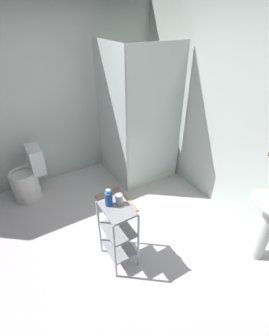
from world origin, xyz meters
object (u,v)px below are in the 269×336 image
(rinse_cup, at_px, (119,199))
(bath_mat, at_px, (116,203))
(storage_cart, at_px, (118,230))
(toilet, at_px, (28,178))
(shower_stall, at_px, (136,149))
(shampoo_bottle_blue, at_px, (109,198))

(rinse_cup, height_order, bath_mat, rinse_cup)
(storage_cart, xyz_separation_m, rinse_cup, (-0.04, 0.05, 0.36))
(toilet, bearing_deg, storage_cart, 20.41)
(shower_stall, xyz_separation_m, rinse_cup, (1.26, -0.95, 0.33))
(storage_cart, xyz_separation_m, shampoo_bottle_blue, (-0.08, -0.04, 0.38))
(toilet, bearing_deg, rinse_cup, 22.52)
(storage_cart, relative_size, bath_mat, 1.23)
(toilet, xyz_separation_m, rinse_cup, (1.55, 0.64, 0.48))
(shower_stall, height_order, rinse_cup, shower_stall)
(storage_cart, xyz_separation_m, bath_mat, (-0.82, 0.37, -0.43))
(shower_stall, xyz_separation_m, bath_mat, (0.49, -0.63, -0.45))
(storage_cart, distance_m, rinse_cup, 0.36)
(rinse_cup, xyz_separation_m, bath_mat, (-0.78, 0.32, -0.78))
(shower_stall, height_order, storage_cart, shower_stall)
(bath_mat, bearing_deg, rinse_cup, -22.61)
(toilet, distance_m, shampoo_bottle_blue, 1.69)
(shower_stall, distance_m, rinse_cup, 1.61)
(storage_cart, bearing_deg, rinse_cup, 132.05)
(shower_stall, xyz_separation_m, toilet, (-0.29, -1.60, -0.15))
(storage_cart, bearing_deg, bath_mat, 155.58)
(toilet, xyz_separation_m, shampoo_bottle_blue, (1.52, 0.55, 0.50))
(storage_cart, relative_size, shampoo_bottle_blue, 4.12)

